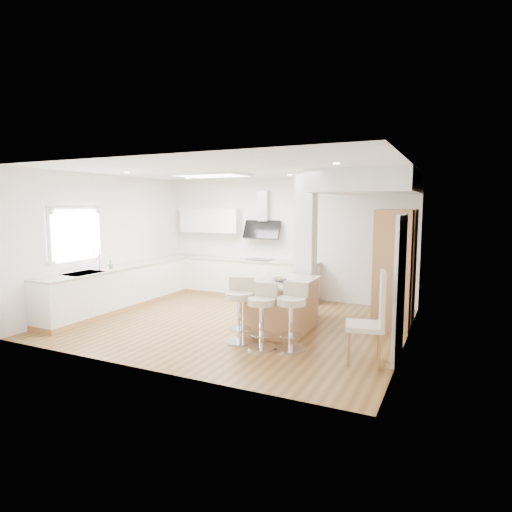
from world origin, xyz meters
The scene contains 18 objects.
ground centered at (0.00, 0.00, 0.00)m, with size 6.00×6.00×0.00m, color olive.
ceiling centered at (0.00, 0.00, 0.00)m, with size 6.00×5.00×0.02m, color white.
wall_back centered at (0.00, 2.50, 1.40)m, with size 6.00×0.04×2.80m, color white.
wall_left centered at (-3.00, 0.00, 1.40)m, with size 0.04×5.00×2.80m, color white.
wall_right centered at (3.00, 0.00, 1.40)m, with size 0.04×5.00×2.80m, color white.
skylight centered at (-0.79, 0.60, 2.77)m, with size 4.10×2.10×0.06m.
window_left centered at (-2.96, -0.90, 1.69)m, with size 0.06×1.28×1.07m.
doorway_right centered at (2.97, -0.60, 1.00)m, with size 0.05×1.00×2.10m.
counter_left centered at (-2.70, 0.23, 0.46)m, with size 0.63×4.50×1.35m.
counter_back centered at (-0.91, 2.22, 0.70)m, with size 3.62×0.63×2.50m.
pillar centered at (1.05, 0.95, 1.40)m, with size 0.35×0.35×2.80m.
soffit centered at (2.10, 1.40, 2.60)m, with size 1.78×2.20×0.40m.
oven_column centered at (2.68, 1.23, 1.05)m, with size 0.63×1.21×2.10m.
peninsula centered at (0.97, -0.02, 0.45)m, with size 0.99×1.47×0.95m.
bar_stool_a centered at (0.61, -0.95, 0.58)m, with size 0.57×0.57×1.03m.
bar_stool_b centered at (1.04, -1.05, 0.56)m, with size 0.46×0.46×0.99m.
bar_stool_c centered at (1.48, -0.92, 0.57)m, with size 0.48×0.48×1.02m.
dining_chair centered at (2.69, -1.00, 0.69)m, with size 0.60×0.60×1.30m.
Camera 1 is at (3.67, -6.82, 2.18)m, focal length 30.00 mm.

